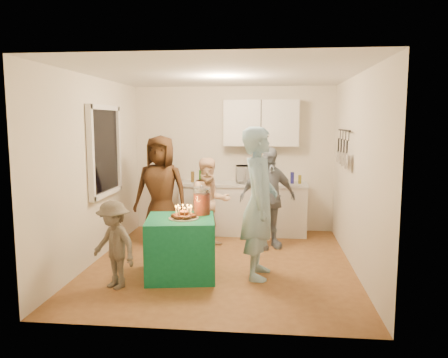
# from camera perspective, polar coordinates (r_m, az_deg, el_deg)

# --- Properties ---
(floor) EXTENTS (4.00, 4.00, 0.00)m
(floor) POSITION_cam_1_polar(r_m,az_deg,el_deg) (6.25, -0.34, -10.94)
(floor) COLOR brown
(floor) RESTS_ON ground
(ceiling) EXTENTS (4.00, 4.00, 0.00)m
(ceiling) POSITION_cam_1_polar(r_m,az_deg,el_deg) (5.96, -0.36, 13.51)
(ceiling) COLOR white
(ceiling) RESTS_ON floor
(back_wall) EXTENTS (3.60, 3.60, 0.00)m
(back_wall) POSITION_cam_1_polar(r_m,az_deg,el_deg) (7.94, 1.24, 2.62)
(back_wall) COLOR silver
(back_wall) RESTS_ON floor
(left_wall) EXTENTS (4.00, 4.00, 0.00)m
(left_wall) POSITION_cam_1_polar(r_m,az_deg,el_deg) (6.41, -16.55, 1.14)
(left_wall) COLOR silver
(left_wall) RESTS_ON floor
(right_wall) EXTENTS (4.00, 4.00, 0.00)m
(right_wall) POSITION_cam_1_polar(r_m,az_deg,el_deg) (6.04, 16.89, 0.75)
(right_wall) COLOR silver
(right_wall) RESTS_ON floor
(window_night) EXTENTS (0.04, 1.00, 1.20)m
(window_night) POSITION_cam_1_polar(r_m,az_deg,el_deg) (6.66, -15.41, 3.57)
(window_night) COLOR black
(window_night) RESTS_ON left_wall
(counter) EXTENTS (2.20, 0.58, 0.86)m
(counter) POSITION_cam_1_polar(r_m,az_deg,el_deg) (7.76, 2.51, -4.00)
(counter) COLOR white
(counter) RESTS_ON floor
(countertop) EXTENTS (2.24, 0.62, 0.05)m
(countertop) POSITION_cam_1_polar(r_m,az_deg,el_deg) (7.68, 2.53, -0.67)
(countertop) COLOR beige
(countertop) RESTS_ON counter
(upper_cabinet) EXTENTS (1.30, 0.30, 0.80)m
(upper_cabinet) POSITION_cam_1_polar(r_m,az_deg,el_deg) (7.74, 4.88, 7.29)
(upper_cabinet) COLOR white
(upper_cabinet) RESTS_ON back_wall
(pot_rack) EXTENTS (0.12, 1.00, 0.60)m
(pot_rack) POSITION_cam_1_polar(r_m,az_deg,el_deg) (6.69, 15.19, 4.02)
(pot_rack) COLOR black
(pot_rack) RESTS_ON right_wall
(microwave) EXTENTS (0.59, 0.44, 0.30)m
(microwave) POSITION_cam_1_polar(r_m,az_deg,el_deg) (7.65, 3.63, 0.62)
(microwave) COLOR white
(microwave) RESTS_ON countertop
(party_table) EXTENTS (0.97, 0.97, 0.76)m
(party_table) POSITION_cam_1_polar(r_m,az_deg,el_deg) (5.69, -5.66, -8.83)
(party_table) COLOR #0F6842
(party_table) RESTS_ON floor
(donut_cake) EXTENTS (0.38, 0.38, 0.18)m
(donut_cake) POSITION_cam_1_polar(r_m,az_deg,el_deg) (5.54, -5.29, -4.27)
(donut_cake) COLOR #381C0C
(donut_cake) RESTS_ON party_table
(punch_jar) EXTENTS (0.22, 0.22, 0.34)m
(punch_jar) POSITION_cam_1_polar(r_m,az_deg,el_deg) (5.76, -2.91, -2.98)
(punch_jar) COLOR red
(punch_jar) RESTS_ON party_table
(man_birthday) EXTENTS (0.50, 0.73, 1.92)m
(man_birthday) POSITION_cam_1_polar(r_m,az_deg,el_deg) (5.53, 4.64, -3.13)
(man_birthday) COLOR #94C0D8
(man_birthday) RESTS_ON floor
(woman_back_left) EXTENTS (0.91, 0.63, 1.76)m
(woman_back_left) POSITION_cam_1_polar(r_m,az_deg,el_deg) (7.04, -8.25, -1.51)
(woman_back_left) COLOR brown
(woman_back_left) RESTS_ON floor
(woman_back_center) EXTENTS (0.85, 0.78, 1.42)m
(woman_back_center) POSITION_cam_1_polar(r_m,az_deg,el_deg) (6.92, -1.89, -3.07)
(woman_back_center) COLOR #E49E77
(woman_back_center) RESTS_ON floor
(woman_back_right) EXTENTS (1.01, 0.73, 1.59)m
(woman_back_right) POSITION_cam_1_polar(r_m,az_deg,el_deg) (6.85, 5.74, -2.46)
(woman_back_right) COLOR #0F1E34
(woman_back_right) RESTS_ON floor
(child_near_left) EXTENTS (0.79, 0.69, 1.06)m
(child_near_left) POSITION_cam_1_polar(r_m,az_deg,el_deg) (5.38, -14.19, -8.33)
(child_near_left) COLOR #504940
(child_near_left) RESTS_ON floor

